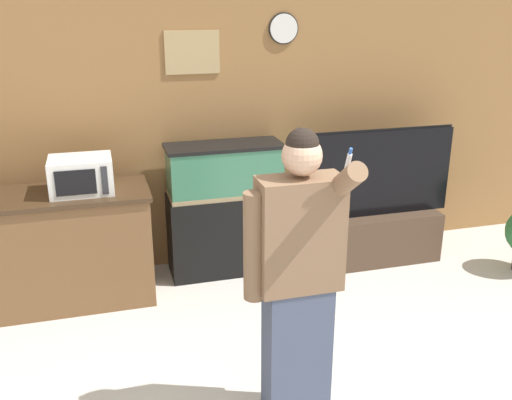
% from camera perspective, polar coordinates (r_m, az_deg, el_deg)
% --- Properties ---
extents(wall_back_paneled, '(10.00, 0.08, 2.60)m').
position_cam_1_polar(wall_back_paneled, '(5.11, -5.03, 7.61)').
color(wall_back_paneled, olive).
rests_on(wall_back_paneled, ground_plane).
extents(counter_island, '(1.56, 0.64, 0.93)m').
position_cam_1_polar(counter_island, '(4.83, -19.63, -4.64)').
color(counter_island, brown).
rests_on(counter_island, ground_plane).
extents(microwave, '(0.47, 0.39, 0.27)m').
position_cam_1_polar(microwave, '(4.59, -17.08, 2.41)').
color(microwave, white).
rests_on(microwave, counter_island).
extents(aquarium_on_stand, '(1.01, 0.40, 1.18)m').
position_cam_1_polar(aquarium_on_stand, '(5.05, -3.11, -0.90)').
color(aquarium_on_stand, black).
rests_on(aquarium_on_stand, ground_plane).
extents(tv_on_stand, '(1.37, 0.40, 1.26)m').
position_cam_1_polar(tv_on_stand, '(5.44, 12.16, -2.27)').
color(tv_on_stand, '#4C3828').
rests_on(tv_on_stand, ground_plane).
extents(person_standing, '(0.55, 0.41, 1.74)m').
position_cam_1_polar(person_standing, '(3.16, 4.14, -7.74)').
color(person_standing, '#424C66').
rests_on(person_standing, ground_plane).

